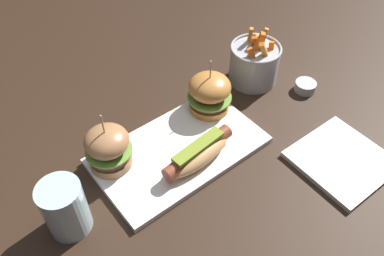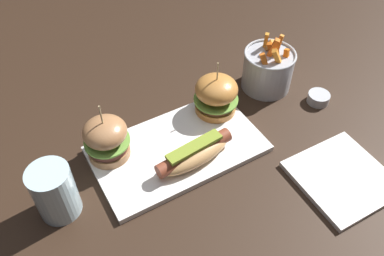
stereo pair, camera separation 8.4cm
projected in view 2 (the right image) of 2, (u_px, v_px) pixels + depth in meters
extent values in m
plane|color=black|center=(178.00, 151.00, 0.87)|extent=(3.00, 3.00, 0.00)
cube|color=white|center=(178.00, 149.00, 0.86)|extent=(0.36, 0.21, 0.01)
ellipsoid|color=tan|center=(194.00, 154.00, 0.82)|extent=(0.17, 0.07, 0.04)
cylinder|color=brown|center=(194.00, 152.00, 0.81)|extent=(0.18, 0.05, 0.03)
cube|color=olive|center=(194.00, 147.00, 0.80)|extent=(0.13, 0.04, 0.01)
cylinder|color=#A47046|center=(109.00, 151.00, 0.84)|extent=(0.09, 0.09, 0.02)
cylinder|color=#582D25|center=(108.00, 145.00, 0.82)|extent=(0.08, 0.08, 0.02)
cylinder|color=#6B9E3D|center=(107.00, 141.00, 0.81)|extent=(0.10, 0.10, 0.00)
ellipsoid|color=#A47046|center=(105.00, 132.00, 0.79)|extent=(0.09, 0.09, 0.05)
cylinder|color=tan|center=(101.00, 117.00, 0.76)|extent=(0.00, 0.00, 0.06)
cylinder|color=#BE7B38|center=(215.00, 107.00, 0.93)|extent=(0.10, 0.10, 0.02)
cylinder|color=#55331F|center=(216.00, 102.00, 0.92)|extent=(0.09, 0.09, 0.01)
cylinder|color=#6B9E3D|center=(216.00, 99.00, 0.91)|extent=(0.10, 0.10, 0.00)
ellipsoid|color=#BE7B38|center=(217.00, 89.00, 0.89)|extent=(0.10, 0.10, 0.06)
cylinder|color=tan|center=(217.00, 74.00, 0.86)|extent=(0.00, 0.00, 0.06)
cylinder|color=#A8AAB2|center=(267.00, 71.00, 0.98)|extent=(0.12, 0.12, 0.10)
torus|color=#B7BABF|center=(270.00, 54.00, 0.95)|extent=(0.13, 0.13, 0.01)
cube|color=orange|center=(286.00, 60.00, 0.95)|extent=(0.02, 0.03, 0.06)
cube|color=orange|center=(276.00, 52.00, 0.94)|extent=(0.03, 0.02, 0.09)
cube|color=orange|center=(266.00, 51.00, 0.97)|extent=(0.02, 0.03, 0.07)
cube|color=orange|center=(270.00, 53.00, 0.94)|extent=(0.02, 0.04, 0.09)
cube|color=orange|center=(272.00, 54.00, 0.96)|extent=(0.04, 0.02, 0.07)
cube|color=orange|center=(277.00, 59.00, 0.95)|extent=(0.02, 0.04, 0.07)
cube|color=orange|center=(265.00, 66.00, 0.93)|extent=(0.03, 0.04, 0.06)
cube|color=orange|center=(265.00, 46.00, 0.97)|extent=(0.02, 0.03, 0.08)
cube|color=orange|center=(278.00, 61.00, 0.93)|extent=(0.05, 0.02, 0.08)
cylinder|color=#B7BABF|center=(318.00, 98.00, 0.97)|extent=(0.05, 0.05, 0.02)
cylinder|color=beige|center=(319.00, 96.00, 0.96)|extent=(0.04, 0.04, 0.00)
cube|color=white|center=(342.00, 177.00, 0.81)|extent=(0.19, 0.19, 0.01)
cylinder|color=silver|center=(55.00, 192.00, 0.72)|extent=(0.08, 0.08, 0.11)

